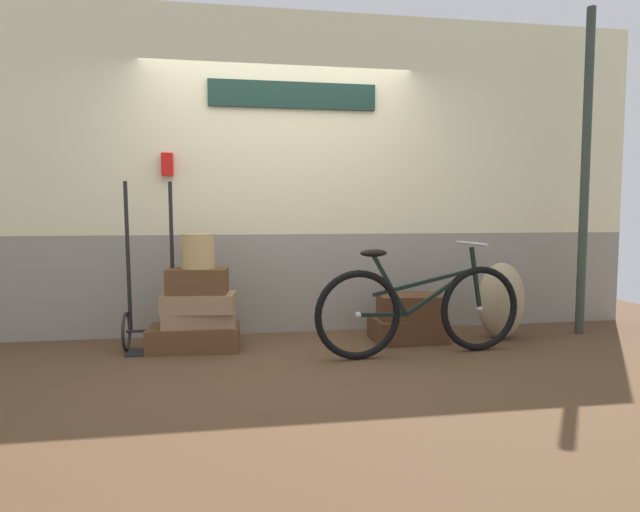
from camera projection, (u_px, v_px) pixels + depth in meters
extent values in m
cube|color=#513823|center=(290.00, 356.00, 4.46)|extent=(9.14, 5.20, 0.06)
cube|color=gray|center=(280.00, 282.00, 5.25)|extent=(7.14, 0.20, 0.94)
cube|color=beige|center=(279.00, 125.00, 5.13)|extent=(7.14, 0.20, 2.06)
cube|color=#142D23|center=(293.00, 95.00, 5.01)|extent=(1.55, 0.04, 0.24)
cube|color=red|center=(167.00, 164.00, 4.86)|extent=(0.10, 0.08, 0.20)
cylinder|color=#2D382D|center=(585.00, 174.00, 5.04)|extent=(0.08, 0.08, 3.00)
cube|color=brown|center=(194.00, 338.00, 4.54)|extent=(0.76, 0.44, 0.20)
cube|color=#937051|center=(199.00, 319.00, 4.54)|extent=(0.60, 0.34, 0.12)
cube|color=#937051|center=(199.00, 302.00, 4.51)|extent=(0.62, 0.40, 0.15)
cube|color=brown|center=(197.00, 281.00, 4.47)|extent=(0.51, 0.32, 0.21)
cube|color=#4C2D19|center=(407.00, 329.00, 4.86)|extent=(0.62, 0.48, 0.20)
cube|color=#4C2D19|center=(409.00, 306.00, 4.84)|extent=(0.58, 0.45, 0.21)
cylinder|color=tan|center=(198.00, 251.00, 4.47)|extent=(0.27, 0.27, 0.28)
torus|color=black|center=(126.00, 331.00, 4.49)|extent=(0.03, 0.32, 0.32)
torus|color=black|center=(177.00, 330.00, 4.56)|extent=(0.03, 0.32, 0.32)
cylinder|color=black|center=(152.00, 331.00, 4.53)|extent=(0.41, 0.02, 0.02)
cylinder|color=black|center=(128.00, 257.00, 4.45)|extent=(0.03, 0.10, 1.23)
cylinder|color=black|center=(172.00, 256.00, 4.51)|extent=(0.03, 0.10, 1.23)
cube|color=black|center=(151.00, 352.00, 4.43)|extent=(0.37, 0.22, 0.02)
ellipsoid|color=#9E8966|center=(501.00, 301.00, 4.91)|extent=(0.42, 0.36, 0.69)
torus|color=black|center=(358.00, 315.00, 4.21)|extent=(0.70, 0.12, 0.70)
sphere|color=#B2B2B7|center=(358.00, 315.00, 4.21)|extent=(0.05, 0.05, 0.05)
torus|color=black|center=(480.00, 309.00, 4.49)|extent=(0.70, 0.12, 0.70)
sphere|color=#B2B2B7|center=(480.00, 309.00, 4.49)|extent=(0.05, 0.05, 0.05)
cube|color=black|center=(439.00, 292.00, 4.38)|extent=(0.58, 0.08, 0.36)
cube|color=black|center=(390.00, 286.00, 4.26)|extent=(0.30, 0.06, 0.49)
cube|color=black|center=(382.00, 315.00, 4.27)|extent=(0.40, 0.07, 0.05)
cube|color=black|center=(423.00, 282.00, 4.34)|extent=(0.85, 0.11, 0.20)
cube|color=black|center=(476.00, 278.00, 4.46)|extent=(0.12, 0.04, 0.52)
ellipsoid|color=black|center=(374.00, 253.00, 4.21)|extent=(0.23, 0.11, 0.06)
cylinder|color=#A5A5AD|center=(472.00, 243.00, 4.42)|extent=(0.07, 0.46, 0.02)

